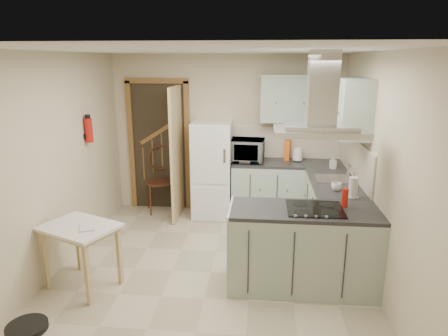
# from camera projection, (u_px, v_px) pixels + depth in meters

# --- Properties ---
(floor) EXTENTS (4.20, 4.20, 0.00)m
(floor) POSITION_uv_depth(u_px,v_px,m) (211.00, 272.00, 4.67)
(floor) COLOR #BDB093
(floor) RESTS_ON ground
(ceiling) EXTENTS (4.20, 4.20, 0.00)m
(ceiling) POSITION_uv_depth(u_px,v_px,m) (209.00, 50.00, 4.01)
(ceiling) COLOR silver
(ceiling) RESTS_ON back_wall
(back_wall) EXTENTS (3.60, 0.00, 3.60)m
(back_wall) POSITION_uv_depth(u_px,v_px,m) (227.00, 135.00, 6.36)
(back_wall) COLOR beige
(back_wall) RESTS_ON floor
(left_wall) EXTENTS (0.00, 4.20, 4.20)m
(left_wall) POSITION_uv_depth(u_px,v_px,m) (52.00, 166.00, 4.51)
(left_wall) COLOR beige
(left_wall) RESTS_ON floor
(right_wall) EXTENTS (0.00, 4.20, 4.20)m
(right_wall) POSITION_uv_depth(u_px,v_px,m) (380.00, 174.00, 4.18)
(right_wall) COLOR beige
(right_wall) RESTS_ON floor
(doorway) EXTENTS (1.10, 0.12, 2.10)m
(doorway) POSITION_uv_depth(u_px,v_px,m) (159.00, 146.00, 6.48)
(doorway) COLOR brown
(doorway) RESTS_ON floor
(fridge) EXTENTS (0.60, 0.60, 1.50)m
(fridge) POSITION_uv_depth(u_px,v_px,m) (212.00, 170.00, 6.22)
(fridge) COLOR white
(fridge) RESTS_ON floor
(counter_back) EXTENTS (1.08, 0.60, 0.90)m
(counter_back) POSITION_uv_depth(u_px,v_px,m) (267.00, 190.00, 6.22)
(counter_back) COLOR #9EB2A0
(counter_back) RESTS_ON floor
(counter_right) EXTENTS (0.60, 1.95, 0.90)m
(counter_right) POSITION_uv_depth(u_px,v_px,m) (329.00, 207.00, 5.50)
(counter_right) COLOR #9EB2A0
(counter_right) RESTS_ON floor
(splashback) EXTENTS (1.68, 0.02, 0.50)m
(splashback) POSITION_uv_depth(u_px,v_px,m) (287.00, 142.00, 6.29)
(splashback) COLOR beige
(splashback) RESTS_ON counter_back
(wall_cabinet_back) EXTENTS (0.85, 0.35, 0.70)m
(wall_cabinet_back) POSITION_uv_depth(u_px,v_px,m) (289.00, 98.00, 5.95)
(wall_cabinet_back) COLOR #9EB2A0
(wall_cabinet_back) RESTS_ON back_wall
(wall_cabinet_right) EXTENTS (0.35, 0.90, 0.70)m
(wall_cabinet_right) POSITION_uv_depth(u_px,v_px,m) (351.00, 107.00, 4.85)
(wall_cabinet_right) COLOR #9EB2A0
(wall_cabinet_right) RESTS_ON right_wall
(peninsula) EXTENTS (1.55, 0.65, 0.90)m
(peninsula) POSITION_uv_depth(u_px,v_px,m) (303.00, 248.00, 4.29)
(peninsula) COLOR #9EB2A0
(peninsula) RESTS_ON floor
(hob) EXTENTS (0.58, 0.50, 0.01)m
(hob) POSITION_uv_depth(u_px,v_px,m) (315.00, 209.00, 4.16)
(hob) COLOR black
(hob) RESTS_ON peninsula
(extractor_hood) EXTENTS (0.90, 0.55, 0.10)m
(extractor_hood) POSITION_uv_depth(u_px,v_px,m) (320.00, 132.00, 3.94)
(extractor_hood) COLOR silver
(extractor_hood) RESTS_ON ceiling
(sink) EXTENTS (0.45, 0.40, 0.01)m
(sink) POSITION_uv_depth(u_px,v_px,m) (333.00, 179.00, 5.21)
(sink) COLOR silver
(sink) RESTS_ON counter_right
(fire_extinguisher) EXTENTS (0.10, 0.10, 0.32)m
(fire_extinguisher) POSITION_uv_depth(u_px,v_px,m) (89.00, 130.00, 5.30)
(fire_extinguisher) COLOR #B2140F
(fire_extinguisher) RESTS_ON left_wall
(drop_leaf_table) EXTENTS (0.92, 0.83, 0.71)m
(drop_leaf_table) POSITION_uv_depth(u_px,v_px,m) (82.00, 256.00, 4.31)
(drop_leaf_table) COLOR #CDBB7E
(drop_leaf_table) RESTS_ON floor
(bentwood_chair) EXTENTS (0.57, 0.57, 0.97)m
(bentwood_chair) POSITION_uv_depth(u_px,v_px,m) (159.00, 182.00, 6.47)
(bentwood_chair) COLOR #432716
(bentwood_chair) RESTS_ON floor
(microwave) EXTENTS (0.65, 0.47, 0.34)m
(microwave) POSITION_uv_depth(u_px,v_px,m) (243.00, 150.00, 6.09)
(microwave) COLOR black
(microwave) RESTS_ON counter_back
(kettle) EXTENTS (0.18, 0.18, 0.22)m
(kettle) POSITION_uv_depth(u_px,v_px,m) (298.00, 154.00, 6.10)
(kettle) COLOR white
(kettle) RESTS_ON counter_back
(cereal_box) EXTENTS (0.12, 0.22, 0.31)m
(cereal_box) POSITION_uv_depth(u_px,v_px,m) (287.00, 149.00, 6.22)
(cereal_box) COLOR orange
(cereal_box) RESTS_ON counter_back
(soap_bottle) EXTENTS (0.09, 0.09, 0.18)m
(soap_bottle) POSITION_uv_depth(u_px,v_px,m) (333.00, 162.00, 5.69)
(soap_bottle) COLOR #9EA0AA
(soap_bottle) RESTS_ON counter_right
(paper_towel) EXTENTS (0.12, 0.12, 0.25)m
(paper_towel) POSITION_uv_depth(u_px,v_px,m) (353.00, 187.00, 4.48)
(paper_towel) COLOR silver
(paper_towel) RESTS_ON counter_right
(cup) EXTENTS (0.16, 0.16, 0.10)m
(cup) POSITION_uv_depth(u_px,v_px,m) (336.00, 187.00, 4.74)
(cup) COLOR white
(cup) RESTS_ON counter_right
(red_bottle) EXTENTS (0.07, 0.07, 0.20)m
(red_bottle) POSITION_uv_depth(u_px,v_px,m) (345.00, 198.00, 4.21)
(red_bottle) COLOR red
(red_bottle) RESTS_ON peninsula
(book) EXTENTS (0.21, 0.25, 0.09)m
(book) POSITION_uv_depth(u_px,v_px,m) (79.00, 225.00, 4.13)
(book) COLOR brown
(book) RESTS_ON drop_leaf_table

